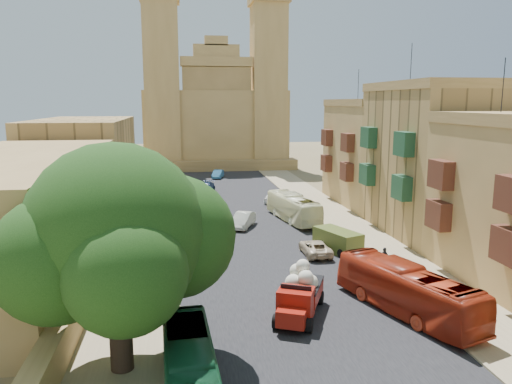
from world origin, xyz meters
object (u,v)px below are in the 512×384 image
object	(u,v)px
street_tree_d	(155,169)
bus_green_north	(189,369)
car_blue_b	(218,174)
street_tree_a	(126,252)
car_dkblue	(205,188)
pedestrian_a	(428,291)
olive_pickup	(338,241)
car_white_a	(243,220)
street_tree_c	(150,188)
bus_red_east	(407,290)
bus_cream_east	(293,208)
pedestrian_c	(384,258)
car_blue_a	(212,251)
car_cream	(315,248)
red_truck	(300,293)
church	(215,115)
ficus_tree	(118,239)
car_white_b	(272,198)
street_tree_b	(141,212)

from	to	relation	value
street_tree_d	bus_green_north	xyz separation A→B (m)	(3.50, -46.60, -2.22)
car_blue_b	street_tree_a	bearing A→B (deg)	-86.66
car_dkblue	pedestrian_a	world-z (taller)	pedestrian_a
street_tree_d	olive_pickup	xyz separation A→B (m)	(15.79, -28.00, -2.56)
car_white_a	car_blue_b	bearing A→B (deg)	113.46
street_tree_c	bus_red_east	xyz separation A→B (m)	(15.94, -28.24, -1.55)
bus_cream_east	car_white_a	xyz separation A→B (m)	(-5.42, -1.97, -0.63)
car_white_a	pedestrian_c	distance (m)	16.16
bus_green_north	car_blue_a	size ratio (longest dim) A/B	2.45
car_blue_a	bus_green_north	bearing A→B (deg)	-76.65
street_tree_d	pedestrian_a	xyz separation A→B (m)	(17.74, -39.28, -2.54)
street_tree_c	street_tree_d	world-z (taller)	street_tree_d
street_tree_c	car_cream	bearing A→B (deg)	-50.38
car_blue_b	bus_red_east	bearing A→B (deg)	-68.85
bus_cream_east	bus_green_north	bearing A→B (deg)	59.66
red_truck	pedestrian_a	bearing A→B (deg)	2.38
church	ficus_tree	xyz separation A→B (m)	(-9.41, -74.61, -3.40)
ficus_tree	bus_green_north	distance (m)	6.27
street_tree_c	car_blue_b	bearing A→B (deg)	69.93
car_dkblue	pedestrian_c	bearing A→B (deg)	-54.99
pedestrian_a	car_white_b	bearing A→B (deg)	-97.70
bus_green_north	street_tree_b	bearing A→B (deg)	96.25
bus_green_north	car_cream	bearing A→B (deg)	57.77
street_tree_c	bus_red_east	bearing A→B (deg)	-60.55
street_tree_b	street_tree_d	world-z (taller)	street_tree_d
car_white_a	street_tree_d	bearing A→B (deg)	139.25
red_truck	car_dkblue	xyz separation A→B (m)	(-3.29, 39.81, -0.66)
red_truck	bus_green_north	xyz separation A→B (m)	(-6.33, -6.99, -0.15)
red_truck	car_cream	distance (m)	11.70
church	car_blue_b	bearing A→B (deg)	-92.69
olive_pickup	car_dkblue	bearing A→B (deg)	108.16
street_tree_d	car_cream	xyz separation A→B (m)	(13.75, -28.61, -2.84)
pedestrian_c	street_tree_c	bearing A→B (deg)	-157.91
street_tree_c	red_truck	bearing A→B (deg)	-70.40
street_tree_c	bus_cream_east	xyz separation A→B (m)	(14.60, -5.02, -1.60)
car_white_b	car_blue_b	xyz separation A→B (m)	(-4.97, 20.67, 0.07)
street_tree_b	pedestrian_c	bearing A→B (deg)	-25.90
church	car_white_b	size ratio (longest dim) A/B	10.57
bus_red_east	street_tree_a	bearing A→B (deg)	-33.70
street_tree_b	car_blue_b	bearing A→B (deg)	76.11
car_white_b	pedestrian_a	size ratio (longest dim) A/B	1.93
car_blue_b	street_tree_c	bearing A→B (deg)	-96.15
car_dkblue	car_blue_b	world-z (taller)	car_dkblue
car_blue_a	car_white_a	xyz separation A→B (m)	(3.57, 9.35, 0.12)
street_tree_c	car_dkblue	size ratio (longest dim) A/B	0.92
car_white_b	bus_cream_east	bearing A→B (deg)	117.05
red_truck	street_tree_d	bearing A→B (deg)	103.94
church	car_white_a	size ratio (longest dim) A/B	8.30
street_tree_d	car_white_a	bearing A→B (deg)	-64.21
olive_pickup	car_white_b	xyz separation A→B (m)	(-1.64, 20.45, -0.28)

